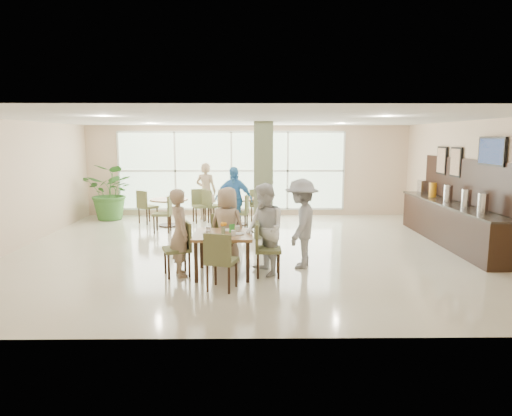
{
  "coord_description": "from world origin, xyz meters",
  "views": [
    {
      "loc": [
        0.11,
        -9.74,
        2.42
      ],
      "look_at": [
        0.2,
        -1.2,
        1.1
      ],
      "focal_mm": 32.0,
      "sensor_mm": 36.0,
      "label": 1
    }
  ],
  "objects_px": {
    "buffet_counter": "(451,220)",
    "teen_standing": "(301,223)",
    "round_table_left": "(169,206)",
    "teen_far": "(227,226)",
    "potted_plant": "(112,192)",
    "teen_right": "(265,230)",
    "adult_a": "(234,199)",
    "adult_standing": "(206,191)",
    "adult_b": "(266,197)",
    "teen_left": "(180,233)",
    "round_table_right": "(237,205)",
    "main_table": "(223,238)"
  },
  "relations": [
    {
      "from": "buffet_counter",
      "to": "teen_standing",
      "type": "bearing_deg",
      "value": -152.52
    },
    {
      "from": "round_table_left",
      "to": "teen_far",
      "type": "xyz_separation_m",
      "value": [
        1.81,
        -3.9,
        0.19
      ]
    },
    {
      "from": "teen_standing",
      "to": "round_table_left",
      "type": "bearing_deg",
      "value": -125.22
    },
    {
      "from": "potted_plant",
      "to": "teen_standing",
      "type": "relative_size",
      "value": 0.99
    },
    {
      "from": "buffet_counter",
      "to": "teen_right",
      "type": "relative_size",
      "value": 2.88
    },
    {
      "from": "round_table_left",
      "to": "adult_a",
      "type": "xyz_separation_m",
      "value": [
        1.82,
        -0.8,
        0.28
      ]
    },
    {
      "from": "teen_standing",
      "to": "adult_standing",
      "type": "xyz_separation_m",
      "value": [
        -2.27,
        5.09,
        0.01
      ]
    },
    {
      "from": "adult_standing",
      "to": "adult_a",
      "type": "bearing_deg",
      "value": 131.47
    },
    {
      "from": "round_table_left",
      "to": "adult_standing",
      "type": "height_order",
      "value": "adult_standing"
    },
    {
      "from": "potted_plant",
      "to": "adult_b",
      "type": "distance_m",
      "value": 4.62
    },
    {
      "from": "adult_a",
      "to": "adult_b",
      "type": "xyz_separation_m",
      "value": [
        0.87,
        1.04,
        -0.08
      ]
    },
    {
      "from": "teen_left",
      "to": "teen_right",
      "type": "distance_m",
      "value": 1.49
    },
    {
      "from": "teen_left",
      "to": "teen_far",
      "type": "bearing_deg",
      "value": -67.85
    },
    {
      "from": "teen_standing",
      "to": "adult_b",
      "type": "xyz_separation_m",
      "value": [
        -0.52,
        4.38,
        -0.07
      ]
    },
    {
      "from": "round_table_right",
      "to": "adult_a",
      "type": "relative_size",
      "value": 0.63
    },
    {
      "from": "adult_a",
      "to": "adult_b",
      "type": "distance_m",
      "value": 1.36
    },
    {
      "from": "buffet_counter",
      "to": "teen_standing",
      "type": "xyz_separation_m",
      "value": [
        -3.65,
        -1.9,
        0.28
      ]
    },
    {
      "from": "round_table_right",
      "to": "potted_plant",
      "type": "bearing_deg",
      "value": 167.55
    },
    {
      "from": "round_table_right",
      "to": "adult_a",
      "type": "distance_m",
      "value": 0.99
    },
    {
      "from": "round_table_right",
      "to": "adult_a",
      "type": "xyz_separation_m",
      "value": [
        -0.06,
        -0.95,
        0.28
      ]
    },
    {
      "from": "teen_left",
      "to": "teen_standing",
      "type": "xyz_separation_m",
      "value": [
        2.19,
        0.5,
        0.06
      ]
    },
    {
      "from": "round_table_right",
      "to": "adult_standing",
      "type": "bearing_deg",
      "value": 139.7
    },
    {
      "from": "main_table",
      "to": "round_table_right",
      "type": "distance_m",
      "value": 4.78
    },
    {
      "from": "round_table_right",
      "to": "teen_standing",
      "type": "relative_size",
      "value": 0.64
    },
    {
      "from": "buffet_counter",
      "to": "adult_standing",
      "type": "distance_m",
      "value": 6.74
    },
    {
      "from": "main_table",
      "to": "round_table_left",
      "type": "relative_size",
      "value": 0.99
    },
    {
      "from": "potted_plant",
      "to": "adult_b",
      "type": "bearing_deg",
      "value": -9.18
    },
    {
      "from": "adult_b",
      "to": "teen_right",
      "type": "bearing_deg",
      "value": 10.45
    },
    {
      "from": "teen_left",
      "to": "adult_a",
      "type": "xyz_separation_m",
      "value": [
        0.8,
        3.84,
        0.07
      ]
    },
    {
      "from": "round_table_right",
      "to": "teen_right",
      "type": "xyz_separation_m",
      "value": [
        0.63,
        -4.76,
        0.25
      ]
    },
    {
      "from": "buffet_counter",
      "to": "teen_left",
      "type": "xyz_separation_m",
      "value": [
        -5.84,
        -2.4,
        0.22
      ]
    },
    {
      "from": "buffet_counter",
      "to": "teen_right",
      "type": "height_order",
      "value": "buffet_counter"
    },
    {
      "from": "round_table_left",
      "to": "potted_plant",
      "type": "xyz_separation_m",
      "value": [
        -1.87,
        0.98,
        0.27
      ]
    },
    {
      "from": "main_table",
      "to": "teen_standing",
      "type": "xyz_separation_m",
      "value": [
        1.43,
        0.48,
        0.17
      ]
    },
    {
      "from": "teen_left",
      "to": "adult_a",
      "type": "height_order",
      "value": "adult_a"
    },
    {
      "from": "potted_plant",
      "to": "teen_far",
      "type": "xyz_separation_m",
      "value": [
        3.68,
        -4.87,
        -0.08
      ]
    },
    {
      "from": "round_table_right",
      "to": "adult_standing",
      "type": "height_order",
      "value": "adult_standing"
    },
    {
      "from": "adult_a",
      "to": "teen_left",
      "type": "bearing_deg",
      "value": -90.28
    },
    {
      "from": "buffet_counter",
      "to": "adult_b",
      "type": "distance_m",
      "value": 4.86
    },
    {
      "from": "round_table_left",
      "to": "teen_left",
      "type": "bearing_deg",
      "value": -77.62
    },
    {
      "from": "main_table",
      "to": "round_table_right",
      "type": "bearing_deg",
      "value": 88.82
    },
    {
      "from": "potted_plant",
      "to": "teen_left",
      "type": "height_order",
      "value": "potted_plant"
    },
    {
      "from": "main_table",
      "to": "adult_a",
      "type": "xyz_separation_m",
      "value": [
        0.04,
        3.82,
        0.18
      ]
    },
    {
      "from": "adult_standing",
      "to": "round_table_left",
      "type": "bearing_deg",
      "value": 60.2
    },
    {
      "from": "round_table_right",
      "to": "adult_standing",
      "type": "relative_size",
      "value": 0.63
    },
    {
      "from": "teen_far",
      "to": "round_table_left",
      "type": "bearing_deg",
      "value": -40.28
    },
    {
      "from": "buffet_counter",
      "to": "teen_right",
      "type": "xyz_separation_m",
      "value": [
        -4.35,
        -2.36,
        0.26
      ]
    },
    {
      "from": "teen_standing",
      "to": "adult_b",
      "type": "relative_size",
      "value": 1.09
    },
    {
      "from": "teen_far",
      "to": "teen_standing",
      "type": "xyz_separation_m",
      "value": [
        1.4,
        -0.25,
        0.09
      ]
    },
    {
      "from": "teen_standing",
      "to": "adult_standing",
      "type": "relative_size",
      "value": 0.99
    }
  ]
}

